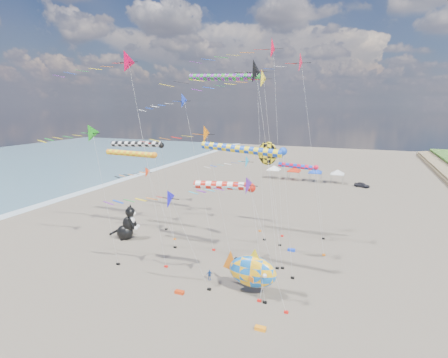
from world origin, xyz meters
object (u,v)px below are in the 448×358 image
fish_inflatable (252,271)px  child_blue (209,275)px  cat_inflatable (126,222)px  person_adult (245,274)px  parked_car (362,185)px  child_green (250,271)px

fish_inflatable → child_blue: 5.38m
cat_inflatable → person_adult: size_ratio=2.65×
child_blue → cat_inflatable: bearing=124.4°
fish_inflatable → person_adult: fish_inflatable is taller
person_adult → parked_car: (10.93, 49.71, -0.35)m
child_green → parked_car: size_ratio=0.30×
child_green → parked_car: (10.85, 48.02, 0.06)m
child_blue → fish_inflatable: bearing=-45.0°
cat_inflatable → child_blue: cat_inflatable is taller
cat_inflatable → child_blue: 16.52m
fish_inflatable → parked_car: size_ratio=1.94×
cat_inflatable → parked_car: 53.42m
person_adult → child_green: bearing=66.6°
person_adult → child_green: 1.74m
fish_inflatable → child_green: bearing=109.5°
fish_inflatable → child_green: size_ratio=6.40×
cat_inflatable → parked_car: bearing=38.6°
fish_inflatable → person_adult: (-1.38, 2.00, -1.49)m
cat_inflatable → person_adult: 19.54m
person_adult → child_green: (0.08, 1.69, -0.41)m
fish_inflatable → parked_car: (9.55, 51.71, -1.84)m
cat_inflatable → person_adult: cat_inflatable is taller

